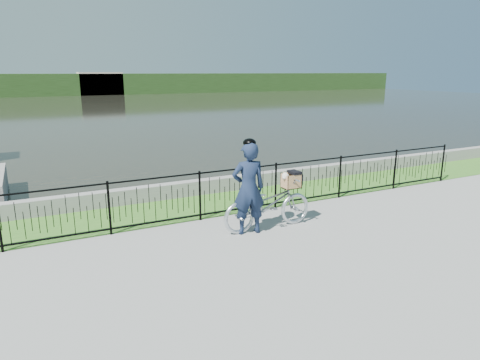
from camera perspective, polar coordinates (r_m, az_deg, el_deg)
ground at (r=8.96m, az=4.56°, el=-7.43°), size 120.00×120.00×0.00m
grass_strip at (r=11.13m, az=-2.38°, el=-2.99°), size 60.00×2.00×0.01m
water at (r=40.46m, az=-20.65°, el=8.69°), size 120.00×120.00×0.00m
quay_wall at (r=11.96m, az=-4.37°, el=-0.82°), size 60.00×0.30×0.40m
fence at (r=10.10m, az=-0.07°, el=-1.41°), size 14.00×0.06×1.15m
far_treeline at (r=67.26m, az=-23.46°, el=11.60°), size 120.00×6.00×3.00m
far_building_right at (r=66.43m, az=-18.11°, el=12.12°), size 6.00×3.00×3.20m
bicycle_rig at (r=9.19m, az=3.78°, el=-3.17°), size 2.08×0.73×1.23m
cyclist at (r=8.79m, az=1.14°, el=-1.03°), size 0.77×0.57×2.00m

